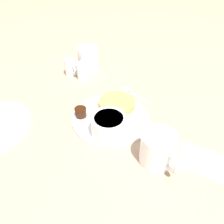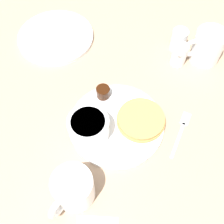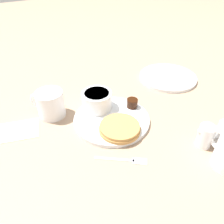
% 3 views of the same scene
% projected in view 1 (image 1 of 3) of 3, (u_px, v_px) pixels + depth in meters
% --- Properties ---
extents(ground_plane, '(4.00, 4.00, 0.00)m').
position_uv_depth(ground_plane, '(110.00, 120.00, 0.68)').
color(ground_plane, '#9E7F66').
extents(plate, '(0.24, 0.24, 0.01)m').
position_uv_depth(plate, '(110.00, 118.00, 0.68)').
color(plate, white).
rests_on(plate, ground_plane).
extents(pancake_stack, '(0.12, 0.12, 0.02)m').
position_uv_depth(pancake_stack, '(117.00, 103.00, 0.71)').
color(pancake_stack, '#B78447').
rests_on(pancake_stack, plate).
extents(bowl, '(0.10, 0.10, 0.06)m').
position_uv_depth(bowl, '(109.00, 125.00, 0.60)').
color(bowl, white).
rests_on(bowl, plate).
extents(syrup_cup, '(0.04, 0.04, 0.03)m').
position_uv_depth(syrup_cup, '(81.00, 112.00, 0.67)').
color(syrup_cup, black).
rests_on(syrup_cup, plate).
extents(butter_ramekin, '(0.05, 0.05, 0.04)m').
position_uv_depth(butter_ramekin, '(104.00, 132.00, 0.60)').
color(butter_ramekin, white).
rests_on(butter_ramekin, plate).
extents(coffee_mug, '(0.10, 0.10, 0.09)m').
position_uv_depth(coffee_mug, '(158.00, 149.00, 0.53)').
color(coffee_mug, white).
rests_on(coffee_mug, ground_plane).
extents(creamer_pitcher_near, '(0.06, 0.04, 0.07)m').
position_uv_depth(creamer_pitcher_near, '(82.00, 71.00, 0.86)').
color(creamer_pitcher_near, white).
rests_on(creamer_pitcher_near, ground_plane).
extents(creamer_pitcher_far, '(0.06, 0.05, 0.07)m').
position_uv_depth(creamer_pitcher_far, '(71.00, 67.00, 0.88)').
color(creamer_pitcher_far, white).
rests_on(creamer_pitcher_far, ground_plane).
extents(fork, '(0.12, 0.09, 0.00)m').
position_uv_depth(fork, '(133.00, 93.00, 0.79)').
color(fork, silver).
rests_on(fork, ground_plane).
extents(napkin, '(0.14, 0.11, 0.00)m').
position_uv_depth(napkin, '(201.00, 160.00, 0.56)').
color(napkin, white).
rests_on(napkin, ground_plane).
extents(second_mug, '(0.08, 0.12, 0.10)m').
position_uv_depth(second_mug, '(88.00, 59.00, 0.91)').
color(second_mug, white).
rests_on(second_mug, ground_plane).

